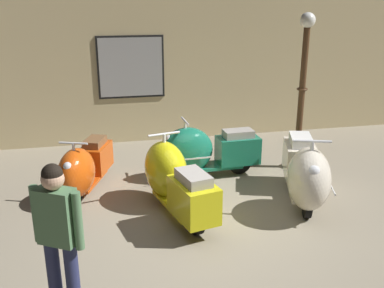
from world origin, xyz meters
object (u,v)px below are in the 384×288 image
object	(u,v)px
scooter_1	(173,179)
scooter_3	(305,173)
visitor_0	(58,230)
scooter_2	(203,151)
lamppost	(302,92)
scooter_0	(83,169)

from	to	relation	value
scooter_1	scooter_3	size ratio (longest dim) A/B	0.97
scooter_1	visitor_0	size ratio (longest dim) A/B	1.19
scooter_1	scooter_2	world-z (taller)	scooter_1
scooter_2	scooter_3	size ratio (longest dim) A/B	0.89
lamppost	visitor_0	xyz separation A→B (m)	(-3.89, -3.10, -0.48)
scooter_0	scooter_2	distance (m)	1.99
scooter_2	scooter_3	distance (m)	1.82
scooter_2	visitor_0	distance (m)	3.70
lamppost	visitor_0	bearing A→B (deg)	-141.46
scooter_0	scooter_1	world-z (taller)	scooter_1
lamppost	scooter_3	bearing A→B (deg)	-111.53
scooter_3	visitor_0	world-z (taller)	visitor_0
scooter_2	lamppost	distance (m)	2.00
scooter_1	scooter_3	xyz separation A→B (m)	(1.91, -0.24, 0.02)
scooter_0	scooter_1	xyz separation A→B (m)	(1.27, -0.84, 0.06)
scooter_0	visitor_0	world-z (taller)	visitor_0
scooter_0	scooter_2	world-z (taller)	scooter_2
lamppost	visitor_0	world-z (taller)	lamppost
scooter_0	scooter_3	xyz separation A→B (m)	(3.18, -1.08, 0.08)
scooter_3	lamppost	world-z (taller)	lamppost
lamppost	visitor_0	distance (m)	5.00
scooter_3	visitor_0	distance (m)	3.72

